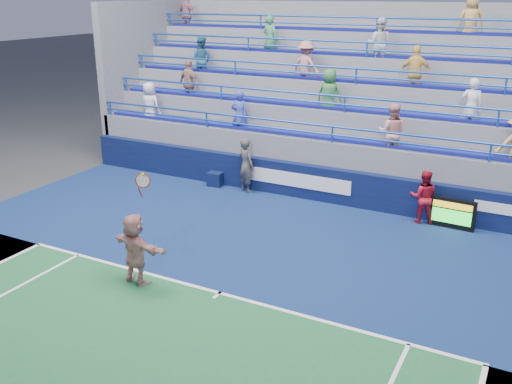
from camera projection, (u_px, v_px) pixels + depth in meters
The scene contains 8 objects.
ground at pixel (220, 294), 12.37m from camera, with size 120.00×120.00×0.00m, color #333538.
sponsor_wall at pixel (328, 185), 17.62m from camera, with size 18.00×0.32×1.10m.
bleacher_stand at pixel (366, 129), 20.44m from camera, with size 18.00×5.61×6.13m.
serve_speed_board at pixel (452, 214), 15.66m from camera, with size 1.25×0.20×0.86m.
judge_chair at pixel (216, 178), 19.19m from camera, with size 0.52×0.52×0.85m.
tennis_player at pixel (135, 249), 12.59m from camera, with size 1.59×0.72×2.66m.
line_judge at pixel (246, 165), 18.40m from camera, with size 0.66×0.43×1.80m, color #131734.
ball_girl at pixel (423, 197), 15.96m from camera, with size 0.75×0.58×1.54m, color #AE1328.
Camera 1 is at (5.77, -9.32, 6.21)m, focal length 40.00 mm.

